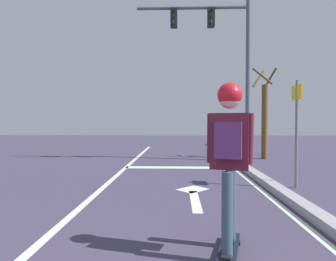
{
  "coord_description": "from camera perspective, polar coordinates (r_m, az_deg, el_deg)",
  "views": [
    {
      "loc": [
        1.46,
        0.23,
        1.38
      ],
      "look_at": [
        1.3,
        5.23,
        1.23
      ],
      "focal_mm": 30.67,
      "sensor_mm": 36.0,
      "label": 1
    }
  ],
  "objects": [
    {
      "name": "lane_line_center",
      "position": [
        6.13,
        -13.15,
        -11.29
      ],
      "size": [
        0.12,
        20.0,
        0.01
      ],
      "primitive_type": "cube",
      "color": "silver",
      "rests_on": "ground"
    },
    {
      "name": "skateboard",
      "position": [
        3.27,
        11.98,
        -21.98
      ],
      "size": [
        0.4,
        0.85,
        0.08
      ],
      "color": "black",
      "rests_on": "ground"
    },
    {
      "name": "curb_strip",
      "position": [
        6.23,
        20.36,
        -10.52
      ],
      "size": [
        0.24,
        24.0,
        0.14
      ],
      "primitive_type": "cube",
      "color": "#9A939C",
      "rests_on": "ground"
    },
    {
      "name": "stop_bar",
      "position": [
        8.74,
        2.81,
        -7.35
      ],
      "size": [
        3.4,
        0.4,
        0.01
      ],
      "primitive_type": "cube",
      "color": "silver",
      "rests_on": "ground"
    },
    {
      "name": "street_sign_post",
      "position": [
        6.51,
        24.21,
        2.32
      ],
      "size": [
        0.06,
        0.44,
        2.24
      ],
      "color": "slate",
      "rests_on": "ground"
    },
    {
      "name": "lane_arrow_head",
      "position": [
        6.0,
        4.91,
        -11.55
      ],
      "size": [
        0.71,
        0.71,
        0.01
      ],
      "primitive_type": "cube",
      "rotation": [
        0.0,
        0.0,
        0.79
      ],
      "color": "silver",
      "rests_on": "ground"
    },
    {
      "name": "lane_arrow_stem",
      "position": [
        5.18,
        5.42,
        -13.7
      ],
      "size": [
        0.16,
        1.4,
        0.01
      ],
      "primitive_type": "cube",
      "color": "silver",
      "rests_on": "ground"
    },
    {
      "name": "skater",
      "position": [
        2.98,
        12.08,
        -2.46
      ],
      "size": [
        0.46,
        0.62,
        1.7
      ],
      "color": "#374D60",
      "rests_on": "skateboard"
    },
    {
      "name": "lane_line_curbside",
      "position": [
        6.17,
        18.11,
        -11.25
      ],
      "size": [
        0.12,
        20.0,
        0.01
      ],
      "primitive_type": "cube",
      "color": "silver",
      "rests_on": "ground"
    },
    {
      "name": "roadside_tree",
      "position": [
        11.28,
        18.63,
        2.52
      ],
      "size": [
        0.95,
        0.96,
        3.41
      ],
      "color": "brown",
      "rests_on": "ground"
    },
    {
      "name": "traffic_signal_mast",
      "position": [
        10.57,
        10.45,
        16.08
      ],
      "size": [
        3.96,
        0.34,
        5.84
      ],
      "color": "#545863",
      "rests_on": "ground"
    }
  ]
}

